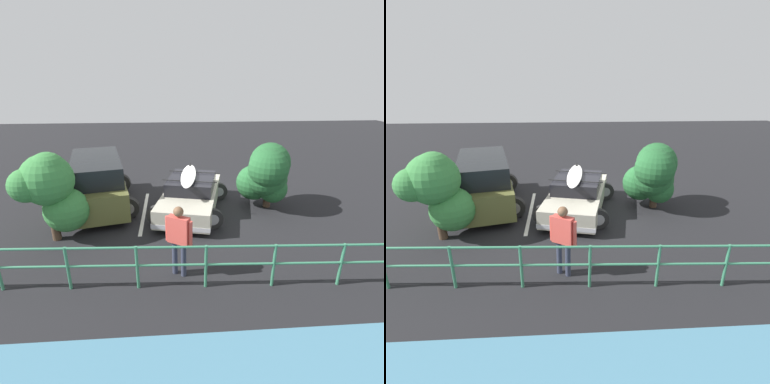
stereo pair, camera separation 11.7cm
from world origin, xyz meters
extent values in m
cube|color=black|center=(0.00, 0.00, -0.01)|extent=(44.00, 44.00, 0.02)
cube|color=silver|center=(2.07, 0.65, 0.00)|extent=(0.12, 3.59, 0.00)
cube|color=#B7B29E|center=(0.39, 0.65, 0.49)|extent=(2.66, 4.31, 0.61)
cube|color=black|center=(0.35, 0.50, 1.00)|extent=(1.97, 2.23, 0.43)
cube|color=silver|center=(0.83, 2.57, 0.30)|extent=(1.80, 0.51, 0.14)
cube|color=silver|center=(-0.06, -1.26, 0.30)|extent=(1.80, 0.51, 0.14)
cylinder|color=black|center=(-0.22, 2.07, 0.33)|extent=(0.67, 0.18, 0.67)
cylinder|color=#99999E|center=(-0.22, 2.07, 0.33)|extent=(0.37, 0.19, 0.37)
cylinder|color=black|center=(1.56, 1.66, 0.33)|extent=(0.67, 0.18, 0.67)
cylinder|color=#99999E|center=(1.56, 1.66, 0.33)|extent=(0.37, 0.19, 0.37)
cylinder|color=black|center=(-0.78, -0.35, 0.33)|extent=(0.67, 0.18, 0.67)
cylinder|color=#99999E|center=(-0.78, -0.35, 0.33)|extent=(0.37, 0.19, 0.37)
cylinder|color=black|center=(1.00, -0.76, 0.33)|extent=(0.67, 0.18, 0.67)
cylinder|color=#99999E|center=(1.00, -0.76, 0.33)|extent=(0.37, 0.19, 0.37)
cylinder|color=black|center=(0.47, 1.01, 1.26)|extent=(1.84, 0.46, 0.03)
cylinder|color=black|center=(0.23, -0.02, 1.26)|extent=(1.84, 0.46, 0.03)
ellipsoid|color=white|center=(0.46, 0.54, 1.32)|extent=(0.82, 2.70, 0.09)
cone|color=black|center=(0.33, -0.51, 1.43)|extent=(0.10, 0.10, 0.14)
cube|color=brown|center=(3.75, 0.00, 0.71)|extent=(2.77, 4.73, 0.93)
cube|color=black|center=(3.75, 0.00, 1.52)|extent=(2.41, 3.74, 0.70)
cylinder|color=black|center=(4.29, -2.26, 0.81)|extent=(0.69, 0.33, 0.67)
cylinder|color=black|center=(2.55, 1.08, 0.37)|extent=(0.74, 0.22, 0.74)
cylinder|color=#99999E|center=(2.55, 1.08, 0.37)|extent=(0.41, 0.23, 0.41)
cylinder|color=black|center=(4.34, 1.50, 0.37)|extent=(0.74, 0.22, 0.74)
cylinder|color=#99999E|center=(4.34, 1.50, 0.37)|extent=(0.41, 0.23, 0.41)
cylinder|color=black|center=(3.17, -1.51, 0.37)|extent=(0.74, 0.22, 0.74)
cylinder|color=#99999E|center=(3.17, -1.51, 0.37)|extent=(0.41, 0.23, 0.41)
cylinder|color=black|center=(4.95, -1.08, 0.37)|extent=(0.74, 0.22, 0.74)
cylinder|color=#99999E|center=(4.95, -1.08, 0.37)|extent=(0.41, 0.23, 0.41)
cylinder|color=#33384C|center=(0.82, 4.45, 0.45)|extent=(0.13, 0.13, 0.89)
cylinder|color=#33384C|center=(1.03, 4.32, 0.45)|extent=(0.13, 0.13, 0.89)
cube|color=#DB4C42|center=(0.92, 4.39, 1.22)|extent=(0.55, 0.44, 0.67)
sphere|color=brown|center=(0.92, 4.39, 1.69)|extent=(0.24, 0.24, 0.24)
cylinder|color=#DB4C42|center=(0.66, 4.54, 1.20)|extent=(0.09, 0.09, 0.63)
cylinder|color=#DB4C42|center=(1.19, 4.23, 1.20)|extent=(0.09, 0.09, 0.63)
cylinder|color=#387F5B|center=(-2.75, 5.04, 0.54)|extent=(0.07, 0.07, 1.09)
cylinder|color=#387F5B|center=(-1.21, 4.97, 0.54)|extent=(0.07, 0.07, 1.09)
cylinder|color=#387F5B|center=(0.34, 4.90, 0.54)|extent=(0.07, 0.07, 1.09)
cylinder|color=#387F5B|center=(1.88, 4.83, 0.54)|extent=(0.07, 0.07, 1.09)
cylinder|color=#387F5B|center=(3.43, 4.75, 0.54)|extent=(0.07, 0.07, 1.09)
cylinder|color=#387F5B|center=(1.11, 4.86, 1.06)|extent=(10.82, 0.56, 0.06)
cylinder|color=#387F5B|center=(1.11, 4.86, 0.60)|extent=(10.82, 0.56, 0.06)
cylinder|color=#4C3828|center=(-2.47, 0.49, 0.26)|extent=(0.26, 0.26, 0.53)
sphere|color=#235B2D|center=(-2.24, 0.99, 1.63)|extent=(1.38, 1.38, 1.38)
sphere|color=#235B2D|center=(-1.96, 0.31, 0.90)|extent=(1.29, 1.29, 1.29)
sphere|color=#235B2D|center=(-2.52, 0.26, 1.62)|extent=(1.48, 1.48, 1.48)
sphere|color=#235B2D|center=(-2.27, 0.79, 1.26)|extent=(1.37, 1.37, 1.37)
sphere|color=#235B2D|center=(-2.68, 0.52, 1.07)|extent=(0.90, 0.90, 0.90)
sphere|color=#235B2D|center=(-2.52, 0.82, 0.84)|extent=(1.02, 1.02, 1.02)
cylinder|color=#4C3828|center=(4.52, 2.42, 0.31)|extent=(0.25, 0.25, 0.62)
sphere|color=#387F3D|center=(4.17, 2.29, 0.89)|extent=(1.31, 1.31, 1.31)
sphere|color=#387F3D|center=(4.97, 2.72, 1.83)|extent=(0.93, 0.93, 0.93)
sphere|color=#387F3D|center=(4.63, 2.44, 1.93)|extent=(1.20, 1.20, 1.20)
sphere|color=#387F3D|center=(4.43, 2.46, 2.14)|extent=(1.05, 1.05, 1.05)
sphere|color=#387F3D|center=(4.51, 2.43, 1.88)|extent=(1.46, 1.46, 1.46)
sphere|color=#387F3D|center=(4.30, 2.44, 2.07)|extent=(0.94, 0.94, 0.94)
camera|label=1|loc=(1.06, 10.56, 4.55)|focal=28.00mm
camera|label=2|loc=(0.94, 10.57, 4.55)|focal=28.00mm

